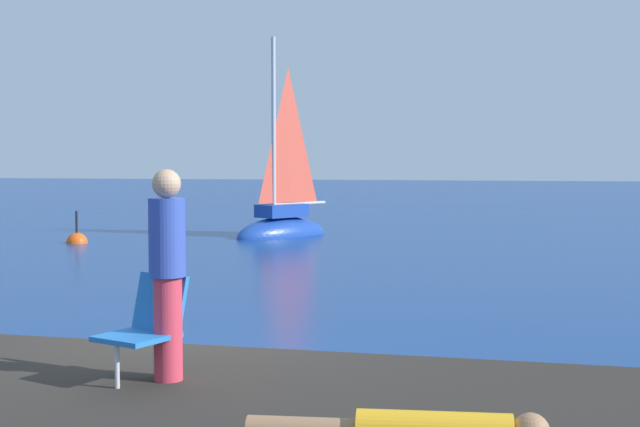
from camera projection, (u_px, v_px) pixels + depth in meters
ground_plane at (189, 384)px, 8.86m from camera, size 160.00×160.00×0.00m
boulder_seaward at (477, 420)px, 7.64m from camera, size 1.26×1.35×0.74m
boulder_inland at (148, 396)px, 8.40m from camera, size 0.96×0.98×0.53m
sailboat_near at (282, 225)px, 25.39m from camera, size 2.72×3.33×6.20m
person_standing at (167, 268)px, 6.75m from camera, size 0.28×0.28×1.62m
beach_chair at (147, 322)px, 6.81m from camera, size 0.66×0.73×0.80m
marker_buoy at (77, 243)px, 23.41m from camera, size 0.56×0.56×1.13m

